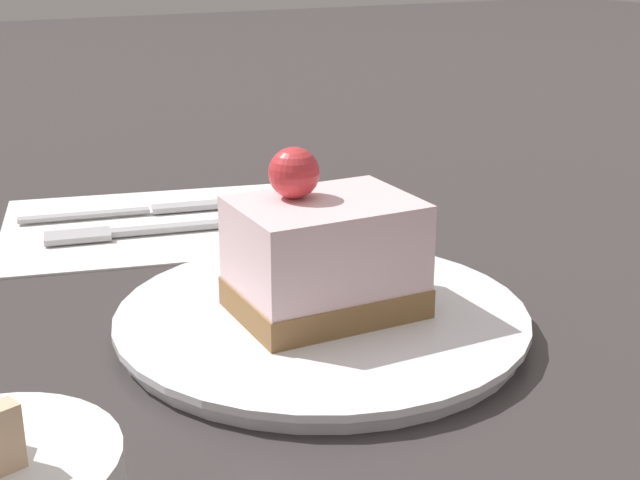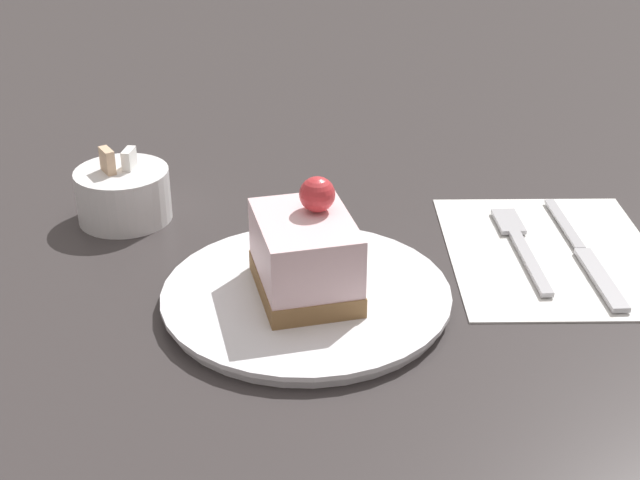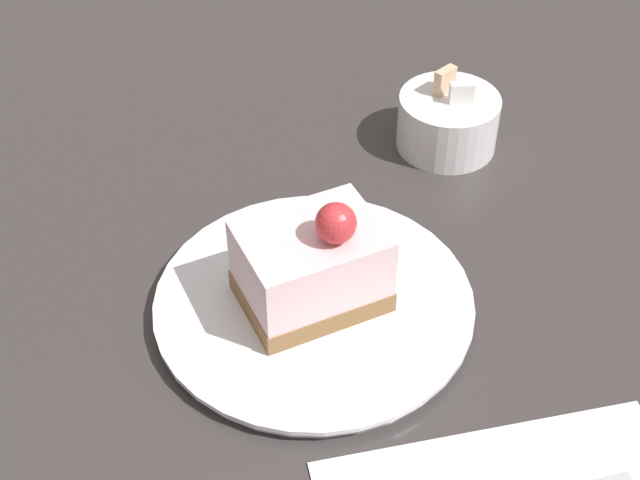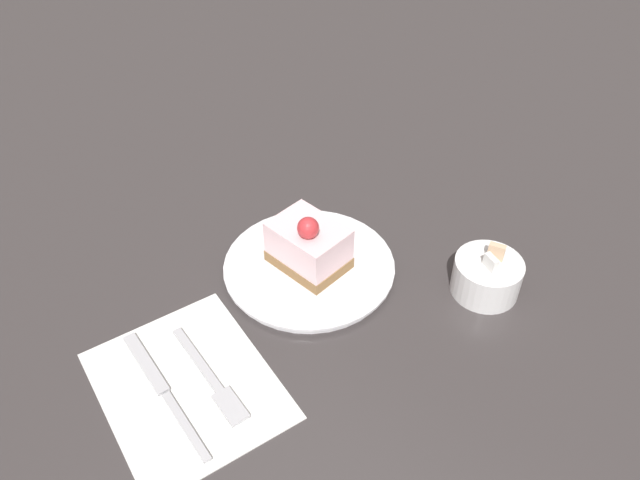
% 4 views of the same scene
% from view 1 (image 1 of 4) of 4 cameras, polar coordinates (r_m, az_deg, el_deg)
% --- Properties ---
extents(ground_plane, '(4.00, 4.00, 0.00)m').
position_cam_1_polar(ground_plane, '(0.48, 5.43, -6.60)').
color(ground_plane, '#383333').
extents(plate, '(0.22, 0.22, 0.01)m').
position_cam_1_polar(plate, '(0.49, 0.11, -5.06)').
color(plate, white).
rests_on(plate, ground_plane).
extents(cake_slice, '(0.07, 0.10, 0.09)m').
position_cam_1_polar(cake_slice, '(0.47, 0.22, -0.86)').
color(cake_slice, olive).
rests_on(cake_slice, plate).
extents(napkin, '(0.22, 0.25, 0.00)m').
position_cam_1_polar(napkin, '(0.67, -10.71, 1.03)').
color(napkin, white).
rests_on(napkin, ground_plane).
extents(fork, '(0.05, 0.15, 0.00)m').
position_cam_1_polar(fork, '(0.65, -11.82, 0.56)').
color(fork, '#B2B2B7').
rests_on(fork, napkin).
extents(knife, '(0.05, 0.19, 0.00)m').
position_cam_1_polar(knife, '(0.70, -9.37, 2.05)').
color(knife, '#B2B2B7').
rests_on(knife, napkin).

